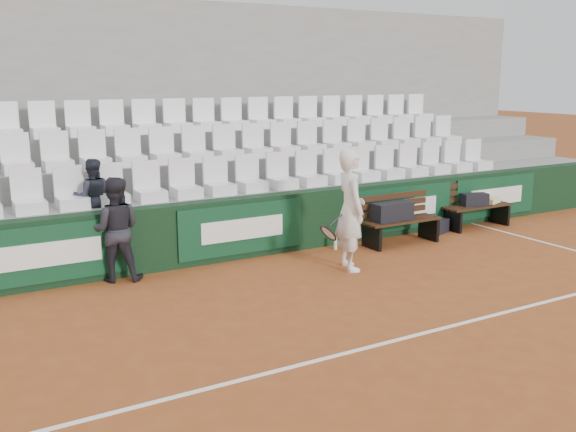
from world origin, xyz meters
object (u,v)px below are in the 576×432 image
(water_bottle_near, at_px, (335,243))
(water_bottle_far, at_px, (430,233))
(sports_bag_left, at_px, (392,211))
(sports_bag_ground, at_px, (438,226))
(ball_kid, at_px, (115,229))
(bench_left, at_px, (401,232))
(spectator_c, at_px, (91,168))
(tennis_player, at_px, (350,210))
(sports_bag_right, at_px, (475,199))
(bench_right, at_px, (476,216))

(water_bottle_near, relative_size, water_bottle_far, 0.97)
(sports_bag_left, bearing_deg, sports_bag_ground, 10.89)
(ball_kid, bearing_deg, bench_left, -163.88)
(water_bottle_near, relative_size, spectator_c, 0.19)
(bench_left, bearing_deg, water_bottle_far, -1.93)
(bench_left, relative_size, water_bottle_far, 6.42)
(water_bottle_near, bearing_deg, tennis_player, -113.36)
(sports_bag_left, distance_m, water_bottle_near, 1.16)
(sports_bag_right, bearing_deg, bench_right, 0.27)
(tennis_player, bearing_deg, sports_bag_ground, 20.73)
(ball_kid, bearing_deg, sports_bag_right, -160.23)
(bench_right, relative_size, water_bottle_near, 6.63)
(tennis_player, bearing_deg, water_bottle_far, 18.00)
(bench_right, relative_size, water_bottle_far, 6.42)
(sports_bag_right, bearing_deg, bench_left, -172.73)
(sports_bag_ground, xyz_separation_m, water_bottle_far, (-0.50, -0.32, -0.01))
(water_bottle_near, xyz_separation_m, spectator_c, (-3.87, 0.89, 1.48))
(water_bottle_near, height_order, spectator_c, spectator_c)
(bench_right, relative_size, sports_bag_right, 2.93)
(sports_bag_ground, height_order, tennis_player, tennis_player)
(bench_left, distance_m, water_bottle_near, 1.26)
(water_bottle_far, bearing_deg, sports_bag_ground, 32.11)
(sports_bag_right, height_order, ball_kid, ball_kid)
(sports_bag_ground, relative_size, tennis_player, 0.23)
(spectator_c, bearing_deg, bench_right, -174.25)
(sports_bag_ground, bearing_deg, sports_bag_right, -2.00)
(spectator_c, bearing_deg, water_bottle_far, -178.79)
(sports_bag_right, distance_m, water_bottle_far, 1.49)
(water_bottle_near, xyz_separation_m, ball_kid, (-3.74, 0.17, 0.65))
(bench_right, distance_m, water_bottle_near, 3.35)
(water_bottle_near, bearing_deg, bench_right, -0.30)
(sports_bag_ground, xyz_separation_m, tennis_player, (-2.84, -1.08, 0.81))
(bench_right, distance_m, sports_bag_ground, 0.97)
(bench_left, xyz_separation_m, tennis_player, (-1.68, -0.78, 0.72))
(bench_right, bearing_deg, sports_bag_right, -179.73)
(bench_left, height_order, bench_right, same)
(sports_bag_ground, bearing_deg, bench_left, -165.89)
(sports_bag_left, distance_m, water_bottle_far, 0.99)
(bench_left, xyz_separation_m, sports_bag_right, (2.05, 0.26, 0.34))
(spectator_c, bearing_deg, sports_bag_right, -174.33)
(bench_left, bearing_deg, bench_right, 7.02)
(tennis_player, xyz_separation_m, spectator_c, (-3.41, 1.95, 0.65))
(water_bottle_far, bearing_deg, ball_kid, 175.19)
(bench_left, relative_size, sports_bag_ground, 3.51)
(water_bottle_far, xyz_separation_m, spectator_c, (-5.75, 1.19, 1.47))
(bench_left, distance_m, tennis_player, 1.99)
(sports_bag_ground, xyz_separation_m, spectator_c, (-6.25, 0.87, 1.46))
(sports_bag_right, xyz_separation_m, spectator_c, (-7.14, 0.90, 1.02))
(sports_bag_right, distance_m, spectator_c, 7.27)
(bench_right, relative_size, ball_kid, 0.98)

